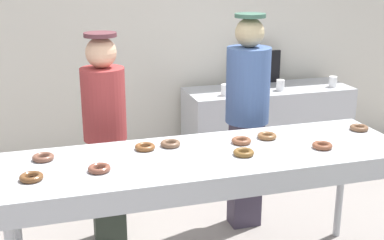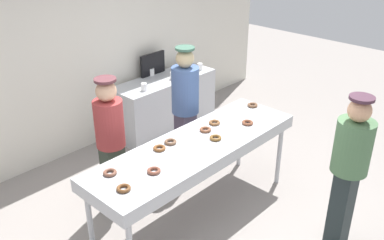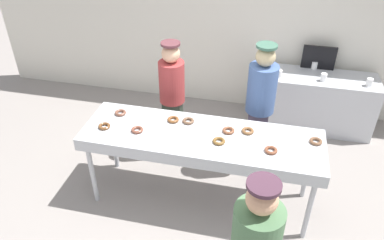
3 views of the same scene
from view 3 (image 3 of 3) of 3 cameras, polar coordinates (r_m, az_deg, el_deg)
ground_plane at (r=4.68m, az=1.27°, el=-11.65°), size 16.00×16.00×0.00m
back_wall at (r=5.83m, az=6.49°, el=17.23°), size 8.00×0.12×3.35m
fryer_conveyor at (r=4.09m, az=1.42°, el=-3.10°), size 2.61×0.79×0.95m
chocolate_donut_0 at (r=4.26m, az=-13.17°, el=-0.92°), size 0.19×0.19×0.03m
chocolate_donut_1 at (r=3.89m, az=11.89°, el=-4.51°), size 0.16×0.16×0.03m
chocolate_donut_2 at (r=4.13m, az=-8.32°, el=-1.48°), size 0.16×0.16×0.03m
chocolate_donut_3 at (r=4.26m, az=-2.88°, el=0.07°), size 0.19×0.19×0.03m
chocolate_donut_4 at (r=4.10m, az=5.55°, el=-1.60°), size 0.19×0.19×0.03m
chocolate_donut_5 at (r=4.12m, az=8.46°, el=-1.64°), size 0.16×0.16×0.03m
chocolate_donut_6 at (r=4.45m, az=-10.81°, el=1.09°), size 0.17×0.17×0.03m
chocolate_donut_7 at (r=3.94m, az=4.09°, el=-3.22°), size 0.18×0.18×0.03m
chocolate_donut_8 at (r=4.23m, az=-0.57°, el=-0.13°), size 0.18×0.18×0.03m
chocolate_donut_9 at (r=4.13m, az=18.27°, el=-3.09°), size 0.19×0.19×0.03m
worker_baker at (r=4.81m, az=-3.02°, el=3.81°), size 0.32×0.32×1.64m
worker_assistant at (r=4.57m, az=10.30°, el=2.57°), size 0.34×0.34×1.74m
prep_counter at (r=5.91m, az=17.75°, el=2.71°), size 1.74×0.62×0.84m
paper_cup_0 at (r=5.59m, az=19.36°, el=6.15°), size 0.08×0.08×0.11m
paper_cup_1 at (r=5.91m, az=18.09°, el=7.93°), size 0.08×0.08×0.11m
paper_cup_2 at (r=5.52m, az=13.08°, el=6.88°), size 0.08×0.08×0.11m
paper_cup_3 at (r=5.69m, az=25.34°, el=5.19°), size 0.08×0.08×0.11m
menu_display at (r=5.88m, az=18.68°, el=8.96°), size 0.48×0.04×0.35m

